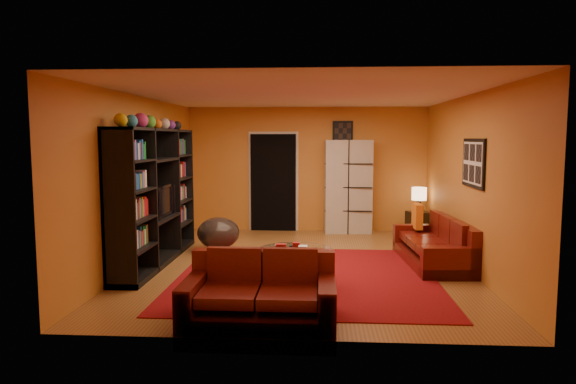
# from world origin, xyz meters

# --- Properties ---
(floor) EXTENTS (6.00, 6.00, 0.00)m
(floor) POSITION_xyz_m (0.00, 0.00, 0.00)
(floor) COLOR brown
(floor) RESTS_ON ground
(ceiling) EXTENTS (6.00, 6.00, 0.00)m
(ceiling) POSITION_xyz_m (0.00, 0.00, 2.60)
(ceiling) COLOR white
(ceiling) RESTS_ON wall_back
(wall_back) EXTENTS (6.00, 0.00, 6.00)m
(wall_back) POSITION_xyz_m (0.00, 3.00, 1.30)
(wall_back) COLOR #C0752A
(wall_back) RESTS_ON floor
(wall_front) EXTENTS (6.00, 0.00, 6.00)m
(wall_front) POSITION_xyz_m (0.00, -3.00, 1.30)
(wall_front) COLOR #C0752A
(wall_front) RESTS_ON floor
(wall_left) EXTENTS (0.00, 6.00, 6.00)m
(wall_left) POSITION_xyz_m (-2.50, 0.00, 1.30)
(wall_left) COLOR #C0752A
(wall_left) RESTS_ON floor
(wall_right) EXTENTS (0.00, 6.00, 6.00)m
(wall_right) POSITION_xyz_m (2.50, 0.00, 1.30)
(wall_right) COLOR #C0752A
(wall_right) RESTS_ON floor
(rug) EXTENTS (3.60, 3.60, 0.01)m
(rug) POSITION_xyz_m (0.10, -0.70, 0.01)
(rug) COLOR #620B10
(rug) RESTS_ON floor
(doorway) EXTENTS (0.95, 0.10, 2.04)m
(doorway) POSITION_xyz_m (-0.70, 2.96, 1.02)
(doorway) COLOR black
(doorway) RESTS_ON floor
(wall_art_right) EXTENTS (0.03, 1.00, 0.70)m
(wall_art_right) POSITION_xyz_m (2.48, -0.30, 1.60)
(wall_art_right) COLOR black
(wall_art_right) RESTS_ON wall_right
(wall_art_back) EXTENTS (0.42, 0.03, 0.52)m
(wall_art_back) POSITION_xyz_m (0.75, 2.98, 2.05)
(wall_art_back) COLOR black
(wall_art_back) RESTS_ON wall_back
(entertainment_unit) EXTENTS (0.45, 3.00, 2.10)m
(entertainment_unit) POSITION_xyz_m (-2.27, 0.00, 1.05)
(entertainment_unit) COLOR black
(entertainment_unit) RESTS_ON floor
(tv) EXTENTS (0.87, 0.11, 0.50)m
(tv) POSITION_xyz_m (-2.23, 0.10, 0.97)
(tv) COLOR black
(tv) RESTS_ON entertainment_unit
(sofa) EXTENTS (0.96, 2.08, 0.85)m
(sofa) POSITION_xyz_m (2.13, 0.20, 0.29)
(sofa) COLOR #4E0D0A
(sofa) RESTS_ON rug
(loveseat) EXTENTS (1.61, 0.97, 0.85)m
(loveseat) POSITION_xyz_m (-0.35, -2.41, 0.28)
(loveseat) COLOR #4E0D0A
(loveseat) RESTS_ON rug
(throw_pillow) EXTENTS (0.12, 0.42, 0.42)m
(throw_pillow) POSITION_xyz_m (1.95, 1.00, 0.63)
(throw_pillow) COLOR orange
(throw_pillow) RESTS_ON sofa
(coffee_table) EXTENTS (0.98, 0.98, 0.49)m
(coffee_table) POSITION_xyz_m (-0.04, -1.17, 0.45)
(coffee_table) COLOR silver
(coffee_table) RESTS_ON floor
(storage_cabinet) EXTENTS (0.99, 0.51, 1.92)m
(storage_cabinet) POSITION_xyz_m (0.86, 2.80, 0.96)
(storage_cabinet) COLOR #BBB8AD
(storage_cabinet) RESTS_ON floor
(bowl_chair) EXTENTS (0.73, 0.73, 0.59)m
(bowl_chair) POSITION_xyz_m (-1.46, 0.86, 0.32)
(bowl_chair) COLOR black
(bowl_chair) RESTS_ON floor
(side_table) EXTENTS (0.50, 0.50, 0.50)m
(side_table) POSITION_xyz_m (2.25, 2.45, 0.25)
(side_table) COLOR black
(side_table) RESTS_ON floor
(table_lamp) EXTENTS (0.29, 0.29, 0.48)m
(table_lamp) POSITION_xyz_m (2.25, 2.45, 0.84)
(table_lamp) COLOR black
(table_lamp) RESTS_ON side_table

